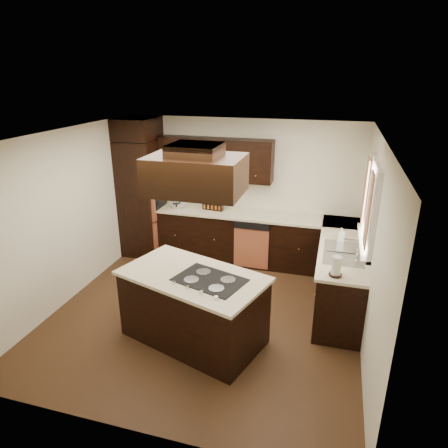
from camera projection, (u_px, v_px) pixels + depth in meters
The scene contains 30 objects.
floor at pixel (206, 313), 5.72m from camera, with size 4.20×4.20×0.02m, color brown.
ceiling at pixel (203, 135), 4.81m from camera, with size 4.20×4.20×0.02m, color silver.
wall_back at pixel (242, 189), 7.16m from camera, with size 4.20×0.02×2.50m, color #EAE5C7.
wall_front at pixel (125, 322), 3.37m from camera, with size 4.20×0.02×2.50m, color #EAE5C7.
wall_left at pixel (67, 217), 5.80m from camera, with size 0.02×4.20×2.50m, color #EAE5C7.
wall_right at pixel (373, 250), 4.73m from camera, with size 0.02×4.20×2.50m, color #EAE5C7.
oven_column at pixel (142, 198), 7.32m from camera, with size 0.65×0.75×2.12m, color black.
wall_oven_face at pixel (160, 196), 7.21m from camera, with size 0.05×0.62×0.78m, color #BB6240.
base_cabinets_back at pixel (239, 238), 7.16m from camera, with size 2.93×0.60×0.88m, color black.
base_cabinets_right at pixel (340, 273), 5.91m from camera, with size 0.60×2.40×0.88m, color black.
countertop_back at pixel (239, 214), 6.99m from camera, with size 2.93×0.63×0.04m, color beige.
countertop_right at pixel (342, 244), 5.75m from camera, with size 0.63×2.40×0.04m, color beige.
upper_cabinets at pixel (215, 159), 6.91m from camera, with size 2.00×0.34×0.72m, color black.
dishwasher_front at pixel (251, 248), 6.84m from camera, with size 0.60×0.05×0.72m, color #BB6240.
window_frame at pixel (371, 204), 5.09m from camera, with size 0.06×1.32×1.12m, color silver.
window_pane at pixel (374, 204), 5.08m from camera, with size 0.00×1.20×1.00m, color white.
curtain_left at pixel (369, 210), 4.71m from camera, with size 0.02×0.34×0.90m, color beige.
curtain_right at pixel (365, 191), 5.46m from camera, with size 0.02×0.34×0.90m, color beige.
sink_rim at pixel (343, 253), 5.42m from camera, with size 0.52×0.84×0.01m, color silver.
island at pixel (194, 308), 5.02m from camera, with size 1.70×0.93×0.88m, color black.
island_top at pixel (193, 276), 4.86m from camera, with size 1.76×0.99×0.04m, color beige.
cooktop at pixel (210, 280), 4.71m from camera, with size 0.80×0.53×0.01m, color black.
range_hood at pixel (196, 175), 4.42m from camera, with size 1.05×0.72×0.42m, color black.
hood_duct at pixel (195, 150), 4.32m from camera, with size 0.55×0.50×0.13m, color black.
blender_base at pixel (177, 206), 7.17m from camera, with size 0.15×0.15×0.10m, color silver.
blender_pitcher at pixel (176, 196), 7.10m from camera, with size 0.13×0.13×0.26m, color silver.
spice_rack at pixel (213, 202), 7.06m from camera, with size 0.37×0.09×0.31m, color black.
mixing_bowl at pixel (178, 206), 7.24m from camera, with size 0.27×0.27×0.07m, color silver.
soap_bottle at pixel (341, 235), 5.76m from camera, with size 0.10×0.10×0.21m, color silver.
paper_towel at pixel (336, 266), 4.78m from camera, with size 0.12×0.12×0.25m, color silver.
Camera 1 is at (1.58, -4.62, 3.23)m, focal length 32.00 mm.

